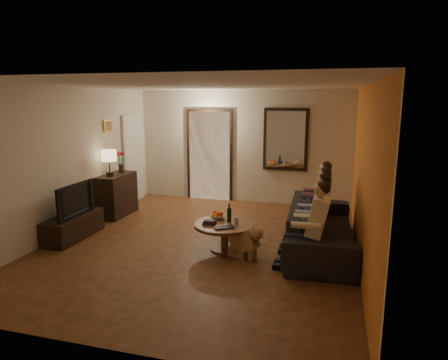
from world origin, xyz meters
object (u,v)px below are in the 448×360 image
(dresser, at_px, (117,195))
(person_a, at_px, (312,230))
(coffee_table, at_px, (225,237))
(sofa, at_px, (321,227))
(tv, at_px, (71,200))
(person_d, at_px, (318,199))
(dog, at_px, (244,240))
(wine_bottle, at_px, (229,212))
(table_lamp, at_px, (109,163))
(laptop, at_px, (226,228))
(person_b, at_px, (315,218))
(person_c, at_px, (316,208))
(tv_stand, at_px, (73,227))
(bowl, at_px, (218,217))

(dresser, bearing_deg, person_a, -23.20)
(person_a, relative_size, coffee_table, 1.23)
(sofa, bearing_deg, dresser, 76.49)
(tv, xyz_separation_m, person_d, (4.08, 1.53, -0.09))
(dog, height_order, wine_bottle, wine_bottle)
(table_lamp, bearing_deg, laptop, -26.38)
(person_a, height_order, coffee_table, person_a)
(coffee_table, relative_size, laptop, 2.97)
(laptop, bearing_deg, person_b, -14.24)
(table_lamp, bearing_deg, person_a, -20.53)
(wine_bottle, bearing_deg, person_c, 26.91)
(laptop, bearing_deg, coffee_table, 75.82)
(person_d, xyz_separation_m, laptop, (-1.29, -1.66, -0.14))
(person_c, bearing_deg, tv, -167.17)
(tv, height_order, sofa, tv)
(tv_stand, bearing_deg, dresser, 90.00)
(person_d, xyz_separation_m, dog, (-1.01, -1.60, -0.32))
(tv_stand, height_order, person_b, person_b)
(person_b, relative_size, laptop, 3.65)
(tv, relative_size, dog, 1.78)
(person_b, xyz_separation_m, laptop, (-1.29, -0.46, -0.14))
(person_a, bearing_deg, wine_bottle, 158.63)
(table_lamp, height_order, laptop, table_lamp)
(dresser, xyz_separation_m, coffee_table, (2.69, -1.33, -0.21))
(tv, bearing_deg, person_c, -77.17)
(person_a, bearing_deg, sofa, 83.66)
(sofa, bearing_deg, dog, 120.34)
(tv_stand, xyz_separation_m, person_c, (4.08, 0.93, 0.40))
(laptop, bearing_deg, sofa, -5.16)
(table_lamp, distance_m, laptop, 3.19)
(wine_bottle, bearing_deg, sofa, 14.74)
(person_d, bearing_deg, tv_stand, -159.45)
(sofa, height_order, wine_bottle, wine_bottle)
(coffee_table, bearing_deg, dresser, 153.80)
(tv, bearing_deg, laptop, -92.64)
(person_c, xyz_separation_m, coffee_table, (-1.39, -0.78, -0.38))
(tv_stand, bearing_deg, bowl, 8.40)
(person_b, bearing_deg, dresser, 164.28)
(coffee_table, bearing_deg, laptop, -70.35)
(person_c, xyz_separation_m, laptop, (-1.29, -1.06, -0.14))
(person_b, bearing_deg, person_d, 90.00)
(tv_stand, height_order, bowl, bowl)
(tv_stand, distance_m, coffee_table, 2.70)
(table_lamp, xyz_separation_m, tv_stand, (0.00, -1.26, -0.93))
(dog, bearing_deg, coffee_table, 172.85)
(dog, relative_size, bowl, 2.16)
(person_b, relative_size, wine_bottle, 3.87)
(person_d, xyz_separation_m, bowl, (-1.57, -1.16, -0.12))
(person_a, bearing_deg, dresser, 156.80)
(person_a, xyz_separation_m, person_d, (0.00, 1.80, 0.00))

